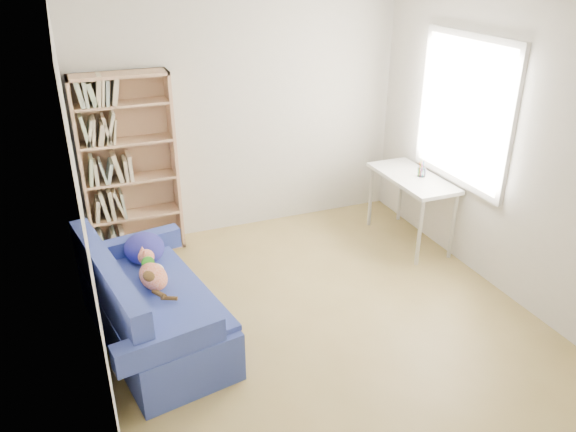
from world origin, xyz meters
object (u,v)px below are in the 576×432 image
object	(u,v)px
bookshelf	(130,174)
pen_cup	(422,170)
desk	(412,184)
sofa	(149,306)

from	to	relation	value
bookshelf	pen_cup	bearing A→B (deg)	-17.99
desk	pen_cup	world-z (taller)	pen_cup
sofa	pen_cup	xyz separation A→B (m)	(2.94, 0.66, 0.50)
bookshelf	desk	distance (m)	2.88
desk	bookshelf	bearing A→B (deg)	162.17
sofa	pen_cup	world-z (taller)	pen_cup
bookshelf	pen_cup	xyz separation A→B (m)	(2.82, -0.91, -0.04)
pen_cup	sofa	bearing A→B (deg)	-167.35
pen_cup	desk	bearing A→B (deg)	156.91
desk	pen_cup	bearing A→B (deg)	-23.09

